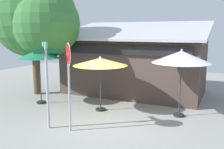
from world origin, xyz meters
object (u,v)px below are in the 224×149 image
Objects in this scene: street_sign_post at (47,77)px; stop_sign at (69,71)px; patio_umbrella_mustard_center at (100,62)px; shade_tree at (37,18)px; patio_umbrella_ivory_right at (181,57)px; patio_umbrella_forest_green_left at (39,54)px.

street_sign_post reaches higher than stop_sign.
shade_tree reaches higher than patio_umbrella_mustard_center.
street_sign_post is 1.30× the size of patio_umbrella_mustard_center.
stop_sign reaches higher than patio_umbrella_mustard_center.
street_sign_post is 0.47× the size of shade_tree.
stop_sign is 4.45m from patio_umbrella_ivory_right.
shade_tree reaches higher than patio_umbrella_ivory_right.
street_sign_post is at bearing -46.70° from shade_tree.
shade_tree is at bearing 140.36° from stop_sign.
patio_umbrella_mustard_center is at bearing -14.07° from shade_tree.
shade_tree is (-1.07, 1.24, 1.74)m from patio_umbrella_forest_green_left.
street_sign_post is at bearing -172.96° from stop_sign.
shade_tree is (-7.42, 0.42, 1.68)m from patio_umbrella_ivory_right.
shade_tree is (-4.17, 1.05, 1.97)m from patio_umbrella_mustard_center.
patio_umbrella_forest_green_left is 0.41× the size of shade_tree.
patio_umbrella_mustard_center is 4.73m from shade_tree.
patio_umbrella_mustard_center is 0.37× the size of shade_tree.
patio_umbrella_forest_green_left is at bearing 134.47° from street_sign_post.
shade_tree is (-4.28, 3.54, 1.97)m from stop_sign.
shade_tree reaches higher than stop_sign.
street_sign_post is 3.41m from patio_umbrella_forest_green_left.
patio_umbrella_forest_green_left is 3.12m from patio_umbrella_mustard_center.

